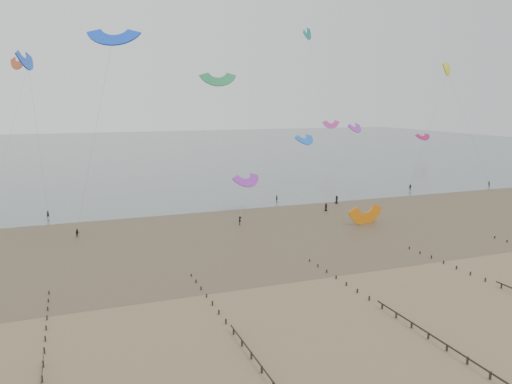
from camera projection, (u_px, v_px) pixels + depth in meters
ground at (324, 294)px, 61.88m from camera, size 500.00×500.00×0.00m
sea_and_shore at (215, 231)px, 92.10m from camera, size 500.00×665.00×0.03m
groynes at (463, 357)px, 45.67m from camera, size 72.16×50.16×1.00m
kitesurfers at (317, 202)px, 113.57m from camera, size 114.40×21.28×1.88m
grounded_kite at (366, 224)px, 97.36m from camera, size 8.11×6.85×3.95m
kites_airborne at (100, 114)px, 136.95m from camera, size 249.50×126.86×38.94m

